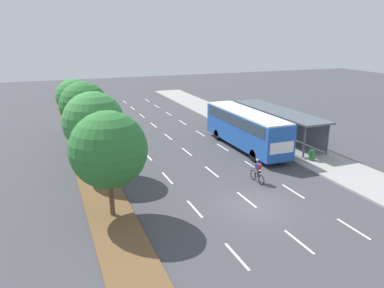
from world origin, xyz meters
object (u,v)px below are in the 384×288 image
median_tree_second (94,122)px  median_tree_nearest (108,150)px  cyclist (258,172)px  trash_bin (312,155)px  median_tree_fourth (74,97)px  bus (246,126)px  median_tree_third (84,106)px  bus_shelter (280,122)px

median_tree_second → median_tree_nearest: bearing=-90.7°
cyclist → trash_bin: (6.36, 2.18, -0.22)m
median_tree_nearest → median_tree_second: median_tree_second is taller
median_tree_fourth → trash_bin: median_tree_fourth is taller
median_tree_nearest → median_tree_second: bearing=89.3°
bus → median_tree_fourth: size_ratio=2.06×
median_tree_nearest → median_tree_second: (0.08, 6.67, 0.06)m
median_tree_third → median_tree_fourth: bearing=92.2°
cyclist → bus_shelter: bearing=48.5°
median_tree_second → median_tree_fourth: size_ratio=1.11×
bus → median_tree_nearest: 16.18m
median_tree_third → trash_bin: (16.52, -9.81, -3.45)m
trash_bin → median_tree_second: bearing=169.3°
trash_bin → bus: bearing=121.3°
median_tree_nearest → cyclist: bearing=7.5°
bus_shelter → median_tree_nearest: median_tree_nearest is taller
bus → cyclist: (-3.16, -7.44, -1.28)m
bus → cyclist: size_ratio=6.20×
median_tree_nearest → median_tree_fourth: (-0.14, 20.02, -0.19)m
cyclist → trash_bin: size_ratio=2.14×
median_tree_fourth → trash_bin: (16.78, -16.48, -3.20)m
median_tree_nearest → median_tree_second: size_ratio=0.99×
bus_shelter → median_tree_nearest: (-17.72, -9.78, 2.10)m
median_tree_second → median_tree_third: median_tree_second is taller
bus → median_tree_nearest: bearing=-146.8°
median_tree_second → median_tree_third: 6.67m
bus_shelter → trash_bin: (-1.08, -6.24, -1.29)m
median_tree_fourth → median_tree_nearest: bearing=-89.6°
bus → median_tree_nearest: median_tree_nearest is taller
cyclist → median_tree_third: median_tree_third is taller
median_tree_nearest → median_tree_third: 13.35m
cyclist → median_tree_third: size_ratio=0.30×
bus_shelter → median_tree_second: (-17.64, -3.11, 2.17)m
median_tree_second → trash_bin: (16.56, -3.14, -3.46)m
bus_shelter → bus: size_ratio=1.08×
bus_shelter → median_tree_fourth: size_ratio=2.22×
median_tree_fourth → trash_bin: 23.74m
median_tree_third → median_tree_fourth: (-0.26, 6.67, -0.25)m
bus → trash_bin: 6.34m
cyclist → bus: bearing=67.0°
bus_shelter → median_tree_fourth: median_tree_fourth is taller
median_tree_nearest → median_tree_third: size_ratio=1.00×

